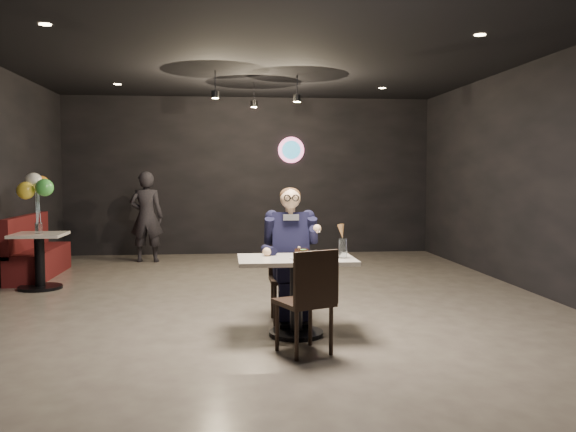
{
  "coord_description": "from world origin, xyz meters",
  "views": [
    {
      "loc": [
        -0.46,
        -7.25,
        1.55
      ],
      "look_at": [
        0.18,
        -0.95,
        1.1
      ],
      "focal_mm": 38.0,
      "sensor_mm": 36.0,
      "label": 1
    }
  ],
  "objects": [
    {
      "name": "booth_bench",
      "position": [
        -3.25,
        2.14,
        0.46
      ],
      "size": [
        0.46,
        1.85,
        0.93
      ],
      "primitive_type": "cube",
      "color": "#4A0F10",
      "rests_on": "floor"
    },
    {
      "name": "sundae_glass",
      "position": [
        0.64,
        -1.61,
        0.84
      ],
      "size": [
        0.08,
        0.08,
        0.18
      ],
      "primitive_type": "cylinder",
      "color": "silver",
      "rests_on": "main_table"
    },
    {
      "name": "wall_sign",
      "position": [
        0.8,
        4.47,
        2.0
      ],
      "size": [
        0.5,
        0.06,
        0.5
      ],
      "primitive_type": null,
      "color": "pink",
      "rests_on": "floor"
    },
    {
      "name": "seated_man",
      "position": [
        0.2,
        -1.0,
        0.72
      ],
      "size": [
        0.6,
        0.8,
        1.44
      ],
      "primitive_type": "cube",
      "color": "black",
      "rests_on": "floor"
    },
    {
      "name": "wafer_cone",
      "position": [
        0.63,
        -1.6,
        1.0
      ],
      "size": [
        0.08,
        0.08,
        0.14
      ],
      "primitive_type": "cone",
      "rotation": [
        0.0,
        0.0,
        0.26
      ],
      "color": "#B4824A",
      "rests_on": "sundae_glass"
    },
    {
      "name": "dessert_plate",
      "position": [
        0.22,
        -1.63,
        0.76
      ],
      "size": [
        0.2,
        0.2,
        0.01
      ],
      "primitive_type": "cylinder",
      "color": "white",
      "rests_on": "main_table"
    },
    {
      "name": "main_table",
      "position": [
        0.2,
        -1.55,
        0.38
      ],
      "size": [
        1.1,
        0.7,
        0.75
      ],
      "primitive_type": "cube",
      "color": "silver",
      "rests_on": "floor"
    },
    {
      "name": "passerby",
      "position": [
        -1.84,
        3.54,
        0.79
      ],
      "size": [
        0.6,
        0.42,
        1.59
      ],
      "primitive_type": "imported",
      "rotation": [
        0.0,
        0.0,
        3.08
      ],
      "color": "black",
      "rests_on": "floor"
    },
    {
      "name": "floor",
      "position": [
        0.0,
        0.0,
        0.0
      ],
      "size": [
        9.0,
        9.0,
        0.0
      ],
      "primitive_type": "plane",
      "color": "gray",
      "rests_on": "ground"
    },
    {
      "name": "pendant_lights",
      "position": [
        0.0,
        2.0,
        2.88
      ],
      "size": [
        1.4,
        1.2,
        0.36
      ],
      "primitive_type": "cube",
      "color": "black",
      "rests_on": "floor"
    },
    {
      "name": "balloon_bunch",
      "position": [
        -2.95,
        1.14,
        1.25
      ],
      "size": [
        0.42,
        0.42,
        0.7
      ],
      "primitive_type": "cube",
      "color": "yellow",
      "rests_on": "balloon_vase"
    },
    {
      "name": "balloon_vase",
      "position": [
        -2.95,
        1.14,
        0.82
      ],
      "size": [
        0.1,
        0.1,
        0.14
      ],
      "primitive_type": "cylinder",
      "color": "silver",
      "rests_on": "side_table"
    },
    {
      "name": "chair_near",
      "position": [
        0.2,
        -2.12,
        0.46
      ],
      "size": [
        0.57,
        0.59,
        0.92
      ],
      "primitive_type": "cube",
      "rotation": [
        0.0,
        0.0,
        0.41
      ],
      "color": "black",
      "rests_on": "floor"
    },
    {
      "name": "cake_slice",
      "position": [
        0.24,
        -1.61,
        0.8
      ],
      "size": [
        0.13,
        0.11,
        0.07
      ],
      "primitive_type": "cube",
      "rotation": [
        0.0,
        0.0,
        0.35
      ],
      "color": "black",
      "rests_on": "dessert_plate"
    },
    {
      "name": "side_table",
      "position": [
        -2.95,
        1.14,
        0.41
      ],
      "size": [
        0.66,
        0.66,
        0.82
      ],
      "primitive_type": "cube",
      "color": "silver",
      "rests_on": "floor"
    },
    {
      "name": "chair_far",
      "position": [
        0.2,
        -1.0,
        0.46
      ],
      "size": [
        0.42,
        0.46,
        0.92
      ],
      "primitive_type": "cube",
      "color": "black",
      "rests_on": "floor"
    },
    {
      "name": "mint_leaf",
      "position": [
        0.25,
        -1.67,
        0.84
      ],
      "size": [
        0.06,
        0.04,
        0.01
      ],
      "primitive_type": "ellipsoid",
      "color": "#2D8C35",
      "rests_on": "cake_slice"
    }
  ]
}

